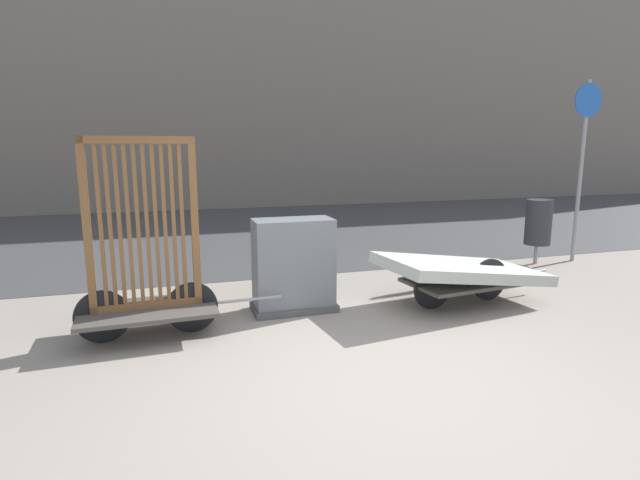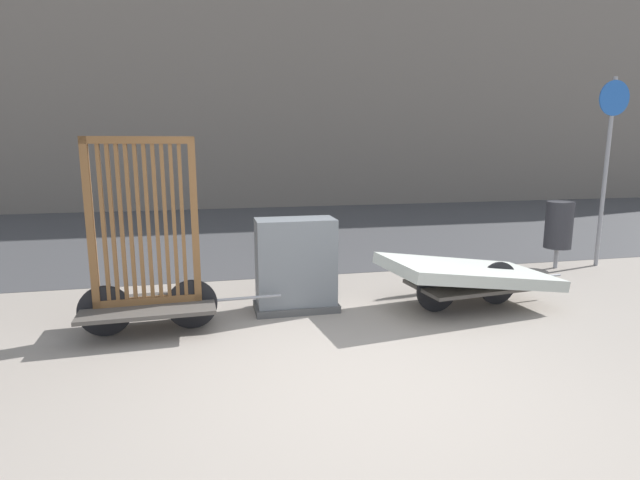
% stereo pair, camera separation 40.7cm
% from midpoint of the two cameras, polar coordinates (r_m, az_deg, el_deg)
% --- Properties ---
extents(ground_plane, '(60.00, 60.00, 0.00)m').
position_cam_midpoint_polar(ground_plane, '(4.08, 3.98, -16.39)').
color(ground_plane, gray).
extents(road_strip, '(56.00, 8.11, 0.01)m').
position_cam_midpoint_polar(road_strip, '(11.09, -9.97, 1.00)').
color(road_strip, '#424244').
rests_on(road_strip, ground_plane).
extents(building_facade, '(48.00, 4.00, 12.48)m').
position_cam_midpoint_polar(building_facade, '(17.51, -13.47, 25.02)').
color(building_facade, slate).
rests_on(building_facade, ground_plane).
extents(bike_cart_with_bedframe, '(2.01, 0.84, 1.94)m').
position_cam_midpoint_polar(bike_cart_with_bedframe, '(5.15, -21.41, -3.27)').
color(bike_cart_with_bedframe, '#4C4742').
rests_on(bike_cart_with_bedframe, ground_plane).
extents(bike_cart_with_mattress, '(2.37, 1.25, 0.63)m').
position_cam_midpoint_polar(bike_cart_with_mattress, '(6.05, 14.18, -3.52)').
color(bike_cart_with_mattress, '#4C4742').
rests_on(bike_cart_with_mattress, ground_plane).
extents(utility_cabinet, '(0.94, 0.49, 1.06)m').
position_cam_midpoint_polar(utility_cabinet, '(5.65, -5.11, -3.33)').
color(utility_cabinet, '#4C4C4C').
rests_on(utility_cabinet, ground_plane).
extents(trash_bin, '(0.40, 0.40, 1.02)m').
position_cam_midpoint_polar(trash_bin, '(8.46, 22.45, 1.85)').
color(trash_bin, gray).
rests_on(trash_bin, ground_plane).
extents(sign_post, '(0.51, 0.06, 2.85)m').
position_cam_midpoint_polar(sign_post, '(8.86, 26.71, 9.30)').
color(sign_post, gray).
rests_on(sign_post, ground_plane).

